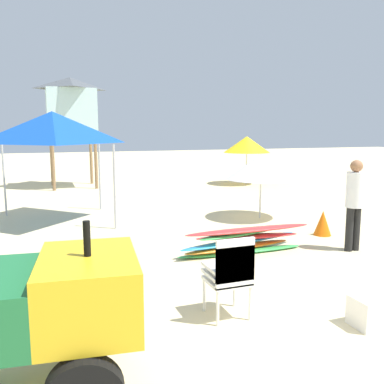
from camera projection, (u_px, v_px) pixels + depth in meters
ground at (321, 354)px, 4.16m from camera, size 80.00×80.00×0.00m
stacked_plastic_chairs at (230, 270)px, 4.83m from camera, size 0.48×0.48×1.02m
surfboard_pile at (243, 240)px, 7.56m from camera, size 2.64×0.71×0.48m
lifeguard_near_left at (355, 199)px, 7.57m from camera, size 0.32×0.32×1.70m
popup_canopy at (53, 128)px, 9.80m from camera, size 2.51×2.51×2.68m
lifeguard_tower at (71, 107)px, 15.86m from camera, size 1.98×1.98×4.24m
beach_umbrella_left at (261, 167)px, 10.36m from camera, size 1.77×1.77×1.63m
beach_umbrella_mid at (247, 144)px, 16.91m from camera, size 1.91×1.91×1.99m
traffic_cone_near at (323, 223)px, 8.80m from camera, size 0.37×0.37×0.53m
cooler_box at (372, 311)px, 4.73m from camera, size 0.46×0.34×0.35m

